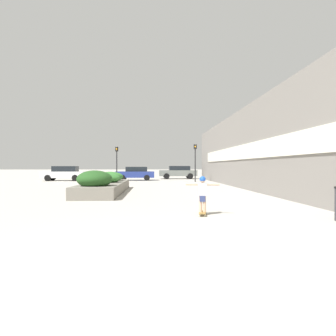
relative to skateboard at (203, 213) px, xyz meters
The scene contains 11 objects.
ground_plane 4.52m from the skateboard, 105.13° to the right, with size 300.00×300.00×0.00m, color #ADA89E.
building_wall_right 11.92m from the skateboard, 65.22° to the left, with size 0.67×34.45×5.55m.
planter_box 9.43m from the skateboard, 117.83° to the left, with size 2.11×8.71×1.35m.
skateboard is the anchor object (origin of this frame).
skateboarder 0.71m from the skateboard, ahead, with size 1.05×0.27×1.14m.
car_leftmost 27.74m from the skateboard, 86.70° to the left, with size 4.66×1.90×1.61m.
car_center_left 24.26m from the skateboard, 98.27° to the left, with size 4.25×1.94×1.51m.
car_center_right 25.87m from the skateboard, 115.47° to the left, with size 4.57×1.84×1.58m.
car_rightmost 25.74m from the skateboard, 69.63° to the left, with size 3.95×1.89×1.59m.
traffic_light_left 21.30m from the skateboard, 104.08° to the left, with size 0.28×0.30×3.49m.
traffic_light_right 20.74m from the skateboard, 82.51° to the left, with size 0.28×0.30×3.76m.
Camera 1 is at (-0.40, -5.04, 1.54)m, focal length 32.00 mm.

